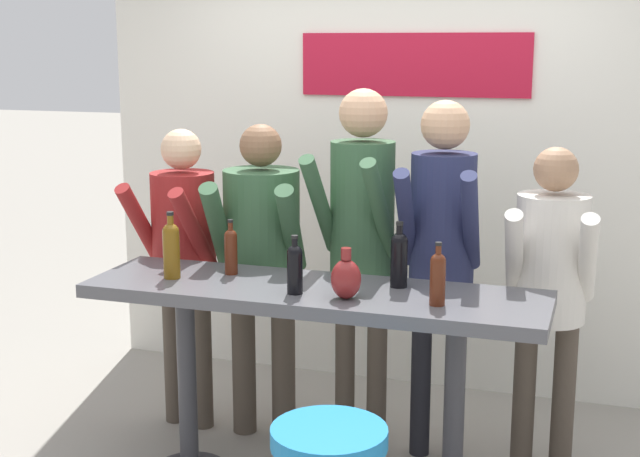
{
  "coord_description": "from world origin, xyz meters",
  "views": [
    {
      "loc": [
        1.21,
        -3.6,
        2.05
      ],
      "look_at": [
        0.0,
        0.09,
        1.24
      ],
      "focal_mm": 50.0,
      "sensor_mm": 36.0,
      "label": 1
    }
  ],
  "objects_px": {
    "person_center_right": "(550,275)",
    "decorative_vase": "(346,278)",
    "wine_bottle_0": "(399,257)",
    "wine_bottle_2": "(438,276)",
    "person_center_left": "(361,225)",
    "wine_bottle_4": "(171,248)",
    "person_far_left": "(183,245)",
    "person_center": "(442,238)",
    "wine_bottle_3": "(295,267)",
    "wine_bottle_1": "(231,249)",
    "person_left": "(262,249)",
    "tasting_table": "(314,324)"
  },
  "relations": [
    {
      "from": "person_center_left",
      "to": "wine_bottle_0",
      "type": "bearing_deg",
      "value": -51.23
    },
    {
      "from": "decorative_vase",
      "to": "tasting_table",
      "type": "bearing_deg",
      "value": 146.52
    },
    {
      "from": "person_center_right",
      "to": "decorative_vase",
      "type": "height_order",
      "value": "person_center_right"
    },
    {
      "from": "person_far_left",
      "to": "person_center_left",
      "type": "xyz_separation_m",
      "value": [
        0.96,
        0.07,
        0.16
      ]
    },
    {
      "from": "wine_bottle_0",
      "to": "person_left",
      "type": "bearing_deg",
      "value": 153.83
    },
    {
      "from": "person_center_left",
      "to": "person_center",
      "type": "xyz_separation_m",
      "value": [
        0.41,
        -0.03,
        -0.03
      ]
    },
    {
      "from": "person_center_right",
      "to": "person_left",
      "type": "bearing_deg",
      "value": 179.63
    },
    {
      "from": "person_center",
      "to": "decorative_vase",
      "type": "relative_size",
      "value": 8.14
    },
    {
      "from": "person_center_left",
      "to": "wine_bottle_4",
      "type": "bearing_deg",
      "value": -133.97
    },
    {
      "from": "person_left",
      "to": "person_center",
      "type": "distance_m",
      "value": 0.94
    },
    {
      "from": "person_left",
      "to": "wine_bottle_1",
      "type": "relative_size",
      "value": 6.37
    },
    {
      "from": "person_far_left",
      "to": "person_center",
      "type": "xyz_separation_m",
      "value": [
        1.37,
        0.04,
        0.13
      ]
    },
    {
      "from": "wine_bottle_2",
      "to": "wine_bottle_3",
      "type": "relative_size",
      "value": 1.03
    },
    {
      "from": "person_far_left",
      "to": "person_center_left",
      "type": "relative_size",
      "value": 0.88
    },
    {
      "from": "person_left",
      "to": "person_center_right",
      "type": "xyz_separation_m",
      "value": [
        1.44,
        0.04,
        -0.03
      ]
    },
    {
      "from": "tasting_table",
      "to": "wine_bottle_1",
      "type": "relative_size",
      "value": 7.93
    },
    {
      "from": "wine_bottle_0",
      "to": "person_center_right",
      "type": "bearing_deg",
      "value": 35.22
    },
    {
      "from": "person_center_left",
      "to": "wine_bottle_4",
      "type": "xyz_separation_m",
      "value": [
        -0.73,
        -0.63,
        -0.03
      ]
    },
    {
      "from": "person_far_left",
      "to": "person_center_left",
      "type": "height_order",
      "value": "person_center_left"
    },
    {
      "from": "person_center_left",
      "to": "person_left",
      "type": "bearing_deg",
      "value": -169.37
    },
    {
      "from": "wine_bottle_0",
      "to": "wine_bottle_2",
      "type": "height_order",
      "value": "wine_bottle_0"
    },
    {
      "from": "person_center_left",
      "to": "decorative_vase",
      "type": "height_order",
      "value": "person_center_left"
    },
    {
      "from": "person_center",
      "to": "person_center_right",
      "type": "distance_m",
      "value": 0.53
    },
    {
      "from": "wine_bottle_1",
      "to": "person_center",
      "type": "bearing_deg",
      "value": 26.18
    },
    {
      "from": "person_center_right",
      "to": "person_center_left",
      "type": "bearing_deg",
      "value": 177.5
    },
    {
      "from": "person_far_left",
      "to": "wine_bottle_3",
      "type": "relative_size",
      "value": 6.3
    },
    {
      "from": "decorative_vase",
      "to": "person_center",
      "type": "bearing_deg",
      "value": 67.34
    },
    {
      "from": "person_left",
      "to": "person_center",
      "type": "relative_size",
      "value": 0.92
    },
    {
      "from": "person_center",
      "to": "wine_bottle_0",
      "type": "bearing_deg",
      "value": -108.06
    },
    {
      "from": "decorative_vase",
      "to": "wine_bottle_3",
      "type": "bearing_deg",
      "value": 178.43
    },
    {
      "from": "person_center_left",
      "to": "decorative_vase",
      "type": "relative_size",
      "value": 8.35
    },
    {
      "from": "person_center_right",
      "to": "wine_bottle_1",
      "type": "relative_size",
      "value": 6.11
    },
    {
      "from": "person_far_left",
      "to": "wine_bottle_2",
      "type": "bearing_deg",
      "value": -15.96
    },
    {
      "from": "wine_bottle_3",
      "to": "wine_bottle_0",
      "type": "bearing_deg",
      "value": 31.59
    },
    {
      "from": "person_far_left",
      "to": "wine_bottle_0",
      "type": "bearing_deg",
      "value": -10.45
    },
    {
      "from": "wine_bottle_4",
      "to": "tasting_table",
      "type": "bearing_deg",
      "value": 4.05
    },
    {
      "from": "person_left",
      "to": "decorative_vase",
      "type": "relative_size",
      "value": 7.52
    },
    {
      "from": "person_center_left",
      "to": "wine_bottle_3",
      "type": "distance_m",
      "value": 0.71
    },
    {
      "from": "tasting_table",
      "to": "person_center_left",
      "type": "height_order",
      "value": "person_center_left"
    },
    {
      "from": "tasting_table",
      "to": "wine_bottle_0",
      "type": "xyz_separation_m",
      "value": [
        0.35,
        0.13,
        0.31
      ]
    },
    {
      "from": "wine_bottle_1",
      "to": "wine_bottle_4",
      "type": "distance_m",
      "value": 0.28
    },
    {
      "from": "person_center_left",
      "to": "wine_bottle_2",
      "type": "relative_size",
      "value": 6.9
    },
    {
      "from": "person_far_left",
      "to": "wine_bottle_3",
      "type": "bearing_deg",
      "value": -29.87
    },
    {
      "from": "decorative_vase",
      "to": "person_center_right",
      "type": "bearing_deg",
      "value": 41.14
    },
    {
      "from": "person_center",
      "to": "wine_bottle_0",
      "type": "height_order",
      "value": "person_center"
    },
    {
      "from": "person_center_right",
      "to": "decorative_vase",
      "type": "xyz_separation_m",
      "value": [
        -0.79,
        -0.69,
        0.1
      ]
    },
    {
      "from": "person_center_right",
      "to": "wine_bottle_0",
      "type": "relative_size",
      "value": 5.38
    },
    {
      "from": "person_center_right",
      "to": "wine_bottle_1",
      "type": "height_order",
      "value": "person_center_right"
    },
    {
      "from": "person_center",
      "to": "wine_bottle_2",
      "type": "bearing_deg",
      "value": -84.01
    },
    {
      "from": "wine_bottle_4",
      "to": "wine_bottle_2",
      "type": "bearing_deg",
      "value": -2.18
    }
  ]
}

